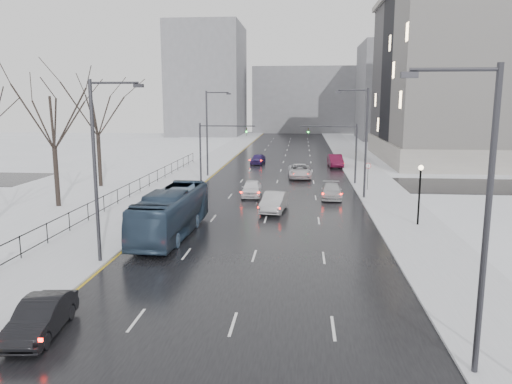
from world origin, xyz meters
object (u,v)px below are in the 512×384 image
(tree_park_e, at_px, (101,187))
(streetlight_l_far, at_px, (209,129))
(tree_park_d, at_px, (59,207))
(mast_signal_right, at_px, (346,146))
(sedan_center_near, at_px, (252,188))
(sedan_right_far, at_px, (331,191))
(lamppost_r_mid, at_px, (420,186))
(sedan_right_near, at_px, (274,202))
(sedan_right_distant, at_px, (335,161))
(streetlight_r_mid, at_px, (364,138))
(no_uturn_sign, at_px, (368,168))
(streetlight_r_near, at_px, (480,209))
(sedan_center_far, at_px, (258,159))
(streetlight_l_near, at_px, (99,163))
(sedan_right_cross, at_px, (300,171))
(bus, at_px, (171,213))
(mast_signal_left, at_px, (210,145))
(sedan_left_near, at_px, (41,317))

(tree_park_e, height_order, streetlight_l_far, streetlight_l_far)
(tree_park_d, height_order, mast_signal_right, mast_signal_right)
(sedan_center_near, distance_m, sedan_right_far, 7.40)
(tree_park_e, xyz_separation_m, lamppost_r_mid, (29.20, -14.00, 2.94))
(lamppost_r_mid, distance_m, sedan_right_near, 11.39)
(lamppost_r_mid, distance_m, sedan_right_distant, 32.52)
(streetlight_r_mid, xyz_separation_m, lamppost_r_mid, (2.83, -10.00, -2.67))
(lamppost_r_mid, distance_m, no_uturn_sign, 14.13)
(streetlight_r_near, bearing_deg, lamppost_r_mid, 81.94)
(tree_park_d, relative_size, sedan_right_near, 2.62)
(lamppost_r_mid, distance_m, sedan_center_far, 37.36)
(streetlight_l_near, xyz_separation_m, streetlight_l_far, (0.00, 32.00, 0.00))
(tree_park_d, height_order, sedan_right_distant, tree_park_d)
(sedan_center_far, bearing_deg, streetlight_r_mid, -59.02)
(sedan_right_cross, bearing_deg, tree_park_e, -161.31)
(bus, height_order, sedan_right_near, bus)
(mast_signal_right, height_order, sedan_center_far, mast_signal_right)
(sedan_center_far, bearing_deg, sedan_right_far, -64.52)
(sedan_right_cross, distance_m, sedan_center_far, 13.63)
(lamppost_r_mid, bearing_deg, mast_signal_right, 101.54)
(tree_park_d, relative_size, mast_signal_right, 1.92)
(bus, height_order, sedan_center_far, bus)
(mast_signal_left, xyz_separation_m, no_uturn_sign, (16.53, -4.00, -1.81))
(tree_park_d, bearing_deg, sedan_right_far, 14.33)
(streetlight_r_mid, bearing_deg, sedan_right_far, -178.68)
(streetlight_r_near, xyz_separation_m, no_uturn_sign, (1.03, 34.00, -3.32))
(tree_park_d, xyz_separation_m, mast_signal_left, (10.47, 14.00, 4.11))
(sedan_center_near, xyz_separation_m, sedan_right_cross, (4.42, 11.95, 0.04))
(bus, bearing_deg, no_uturn_sign, 51.65)
(sedan_left_near, height_order, sedan_right_distant, sedan_right_distant)
(mast_signal_right, relative_size, sedan_center_near, 1.47)
(mast_signal_right, xyz_separation_m, sedan_center_far, (-10.83, 16.36, -3.35))
(streetlight_l_near, height_order, no_uturn_sign, streetlight_l_near)
(streetlight_r_near, height_order, streetlight_l_far, same)
(sedan_right_cross, relative_size, sedan_right_far, 1.23)
(tree_park_d, height_order, sedan_left_near, tree_park_d)
(sedan_center_near, bearing_deg, sedan_center_far, 92.52)
(streetlight_l_far, relative_size, no_uturn_sign, 3.70)
(sedan_right_distant, bearing_deg, lamppost_r_mid, -86.46)
(mast_signal_right, relative_size, sedan_center_far, 1.54)
(mast_signal_left, bearing_deg, sedan_right_cross, 22.78)
(streetlight_r_mid, height_order, bus, streetlight_r_mid)
(sedan_center_far, bearing_deg, tree_park_e, -120.44)
(streetlight_l_near, relative_size, streetlight_l_far, 1.00)
(tree_park_e, xyz_separation_m, sedan_left_near, (11.00, -32.55, 0.74))
(sedan_center_far, bearing_deg, sedan_center_near, -80.98)
(streetlight_l_far, distance_m, mast_signal_right, 16.07)
(streetlight_r_near, bearing_deg, sedan_right_far, 95.22)
(tree_park_e, distance_m, streetlight_r_near, 43.39)
(tree_park_e, xyz_separation_m, sedan_right_distant, (25.40, 18.23, 0.88))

